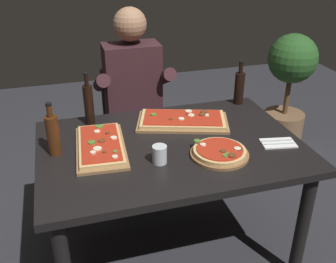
{
  "coord_description": "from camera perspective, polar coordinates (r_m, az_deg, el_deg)",
  "views": [
    {
      "loc": [
        -0.53,
        -1.76,
        1.76
      ],
      "look_at": [
        0.0,
        0.05,
        0.79
      ],
      "focal_mm": 41.8,
      "sensor_mm": 36.0,
      "label": 1
    }
  ],
  "objects": [
    {
      "name": "napkin_cutlery_set",
      "position": [
        2.18,
        15.77,
        -1.64
      ],
      "size": [
        0.2,
        0.14,
        0.01
      ],
      "color": "white",
      "rests_on": "dining_table"
    },
    {
      "name": "pizza_rectangular_front",
      "position": [
        2.32,
        2.17,
        1.64
      ],
      "size": [
        0.59,
        0.43,
        0.05
      ],
      "color": "olive",
      "rests_on": "dining_table"
    },
    {
      "name": "vinegar_bottle_green",
      "position": [
        2.04,
        -16.43,
        -0.36
      ],
      "size": [
        0.07,
        0.07,
        0.28
      ],
      "color": "#47230F",
      "rests_on": "dining_table"
    },
    {
      "name": "dining_table",
      "position": [
        2.15,
        0.37,
        -4.03
      ],
      "size": [
        1.4,
        0.96,
        0.74
      ],
      "color": "black",
      "rests_on": "ground_plane"
    },
    {
      "name": "potted_plant_corner",
      "position": [
        3.59,
        17.23,
        6.69
      ],
      "size": [
        0.42,
        0.42,
        1.01
      ],
      "color": "#846042",
      "rests_on": "ground_plane"
    },
    {
      "name": "oil_bottle_amber",
      "position": [
        2.31,
        -11.49,
        3.97
      ],
      "size": [
        0.06,
        0.06,
        0.32
      ],
      "color": "black",
      "rests_on": "dining_table"
    },
    {
      "name": "diner_chair",
      "position": [
        2.95,
        -5.23,
        1.54
      ],
      "size": [
        0.44,
        0.44,
        0.87
      ],
      "color": "#3D2B1E",
      "rests_on": "ground_plane"
    },
    {
      "name": "tumbler_near_camera",
      "position": [
        1.92,
        -1.23,
        -3.51
      ],
      "size": [
        0.07,
        0.07,
        0.09
      ],
      "color": "silver",
      "rests_on": "dining_table"
    },
    {
      "name": "seated_diner",
      "position": [
        2.74,
        -4.95,
        5.32
      ],
      "size": [
        0.53,
        0.41,
        1.33
      ],
      "color": "#23232D",
      "rests_on": "ground_plane"
    },
    {
      "name": "ground_plane",
      "position": [
        2.55,
        0.33,
        -16.51
      ],
      "size": [
        6.4,
        6.4,
        0.0
      ],
      "primitive_type": "plane",
      "color": "#2D2D33"
    },
    {
      "name": "pizza_rectangular_left",
      "position": [
        2.08,
        -9.8,
        -2.04
      ],
      "size": [
        0.29,
        0.5,
        0.05
      ],
      "color": "olive",
      "rests_on": "dining_table"
    },
    {
      "name": "wine_bottle_dark",
      "position": [
        2.6,
        10.35,
        6.4
      ],
      "size": [
        0.06,
        0.06,
        0.29
      ],
      "color": "black",
      "rests_on": "dining_table"
    },
    {
      "name": "pizza_round_far",
      "position": [
        2.0,
        7.54,
        -3.03
      ],
      "size": [
        0.3,
        0.3,
        0.05
      ],
      "color": "brown",
      "rests_on": "dining_table"
    }
  ]
}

